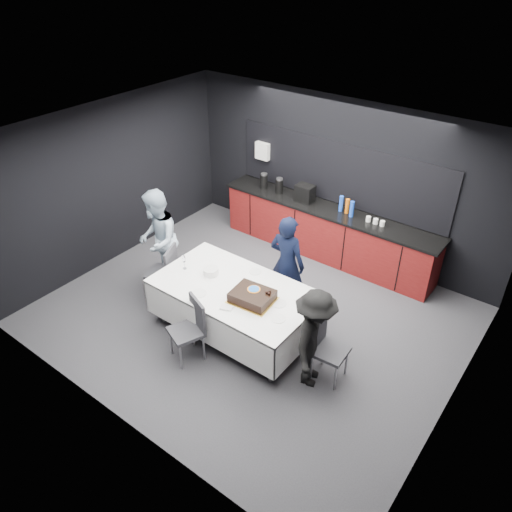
{
  "coord_description": "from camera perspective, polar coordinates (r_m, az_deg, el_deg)",
  "views": [
    {
      "loc": [
        3.63,
        -4.71,
        4.98
      ],
      "look_at": [
        0.0,
        0.1,
        1.05
      ],
      "focal_mm": 35.0,
      "sensor_mm": 36.0,
      "label": 1
    }
  ],
  "objects": [
    {
      "name": "champagne_flute",
      "position": [
        7.4,
        -8.25,
        -0.41
      ],
      "size": [
        0.06,
        0.06,
        0.22
      ],
      "color": "white",
      "rests_on": "party_table"
    },
    {
      "name": "chair_near",
      "position": [
        6.83,
        -7.45,
        -7.84
      ],
      "size": [
        0.55,
        0.55,
        0.92
      ],
      "color": "#323338",
      "rests_on": "ground"
    },
    {
      "name": "person_left",
      "position": [
        8.12,
        -11.16,
        1.8
      ],
      "size": [
        1.02,
        1.04,
        1.69
      ],
      "primitive_type": "imported",
      "rotation": [
        0.0,
        0.0,
        -0.89
      ],
      "color": "#9FB5C7",
      "rests_on": "ground"
    },
    {
      "name": "chair_right",
      "position": [
        6.57,
        7.93,
        -9.94
      ],
      "size": [
        0.45,
        0.45,
        0.92
      ],
      "color": "#323338",
      "rests_on": "ground"
    },
    {
      "name": "cake_assembly",
      "position": [
        6.75,
        -0.42,
        -4.62
      ],
      "size": [
        0.63,
        0.53,
        0.18
      ],
      "color": "gold",
      "rests_on": "party_table"
    },
    {
      "name": "loose_plate_near",
      "position": [
        6.96,
        -6.54,
        -4.24
      ],
      "size": [
        0.21,
        0.21,
        0.01
      ],
      "primitive_type": "cylinder",
      "color": "white",
      "rests_on": "party_table"
    },
    {
      "name": "plate_stack",
      "position": [
        7.29,
        -5.18,
        -1.76
      ],
      "size": [
        0.22,
        0.22,
        0.1
      ],
      "primitive_type": "cylinder",
      "color": "white",
      "rests_on": "party_table"
    },
    {
      "name": "person_center",
      "position": [
        7.5,
        3.56,
        -0.88
      ],
      "size": [
        0.6,
        0.41,
        1.59
      ],
      "primitive_type": "imported",
      "rotation": [
        0.0,
        0.0,
        3.19
      ],
      "color": "black",
      "rests_on": "ground"
    },
    {
      "name": "person_right",
      "position": [
        6.35,
        6.66,
        -9.4
      ],
      "size": [
        0.77,
        1.03,
        1.43
      ],
      "primitive_type": "imported",
      "rotation": [
        0.0,
        0.0,
        1.86
      ],
      "color": "black",
      "rests_on": "ground"
    },
    {
      "name": "kitchenette",
      "position": [
        9.0,
        8.08,
        3.2
      ],
      "size": [
        4.1,
        0.64,
        2.05
      ],
      "color": "#5D0E0E",
      "rests_on": "ground"
    },
    {
      "name": "chair_left",
      "position": [
        7.96,
        -10.31,
        -1.46
      ],
      "size": [
        0.55,
        0.55,
        0.92
      ],
      "color": "#323338",
      "rests_on": "ground"
    },
    {
      "name": "fork_pile",
      "position": [
        6.66,
        -3.4,
        -5.93
      ],
      "size": [
        0.19,
        0.15,
        0.03
      ],
      "primitive_type": "cube",
      "rotation": [
        0.0,
        0.0,
        0.35
      ],
      "color": "white",
      "rests_on": "party_table"
    },
    {
      "name": "room_shell",
      "position": [
        6.72,
        -0.52,
        5.41
      ],
      "size": [
        6.04,
        5.04,
        2.82
      ],
      "color": "white",
      "rests_on": "ground"
    },
    {
      "name": "party_table",
      "position": [
        7.12,
        -2.43,
        -4.52
      ],
      "size": [
        2.32,
        1.32,
        0.78
      ],
      "color": "#99999E",
      "rests_on": "ground"
    },
    {
      "name": "ground",
      "position": [
        7.76,
        -0.45,
        -6.83
      ],
      "size": [
        6.0,
        6.0,
        0.0
      ],
      "primitive_type": "plane",
      "color": "#3E3E42",
      "rests_on": "ground"
    },
    {
      "name": "loose_plate_far",
      "position": [
        7.34,
        -0.08,
        -1.79
      ],
      "size": [
        0.18,
        0.18,
        0.01
      ],
      "primitive_type": "cylinder",
      "color": "white",
      "rests_on": "party_table"
    },
    {
      "name": "loose_plate_right_b",
      "position": [
        6.5,
        2.55,
        -7.14
      ],
      "size": [
        0.2,
        0.2,
        0.01
      ],
      "primitive_type": "cylinder",
      "color": "white",
      "rests_on": "party_table"
    },
    {
      "name": "loose_plate_right_a",
      "position": [
        6.75,
        2.61,
        -5.4
      ],
      "size": [
        0.21,
        0.21,
        0.01
      ],
      "primitive_type": "cylinder",
      "color": "white",
      "rests_on": "party_table"
    }
  ]
}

